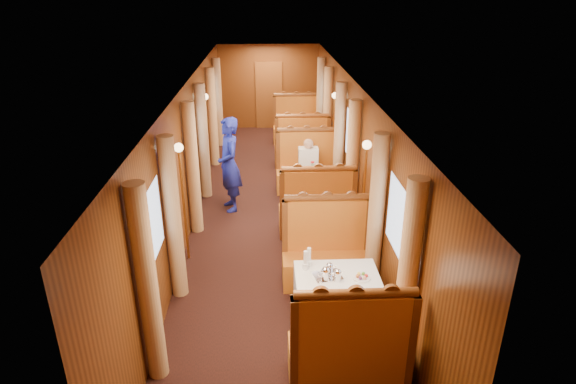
{
  "coord_description": "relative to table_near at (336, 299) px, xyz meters",
  "views": [
    {
      "loc": [
        -0.1,
        -8.58,
        4.08
      ],
      "look_at": [
        0.22,
        -1.56,
        1.05
      ],
      "focal_mm": 30.0,
      "sensor_mm": 36.0,
      "label": 1
    }
  ],
  "objects": [
    {
      "name": "doorway_far",
      "position": [
        -0.75,
        9.47,
        0.62
      ],
      "size": [
        0.8,
        0.04,
        2.0
      ],
      "primitive_type": "cube",
      "color": "brown",
      "rests_on": "floor"
    },
    {
      "name": "banquette_mid_aft",
      "position": [
        0.0,
        4.51,
        0.05
      ],
      "size": [
        1.3,
        0.55,
        1.34
      ],
      "color": "#B04213",
      "rests_on": "floor"
    },
    {
      "name": "table_near",
      "position": [
        0.0,
        0.0,
        0.0
      ],
      "size": [
        1.05,
        0.72,
        0.75
      ],
      "primitive_type": "cube",
      "color": "white",
      "rests_on": "floor"
    },
    {
      "name": "curtain_left_near_a",
      "position": [
        -2.13,
        -0.78,
        0.8
      ],
      "size": [
        0.22,
        0.22,
        2.35
      ],
      "primitive_type": "cylinder",
      "color": "tan",
      "rests_on": "floor"
    },
    {
      "name": "rose_vase_mid",
      "position": [
        0.02,
        3.52,
        0.55
      ],
      "size": [
        0.06,
        0.06,
        0.36
      ],
      "rotation": [
        0.0,
        0.0,
        -0.11
      ],
      "color": "silver",
      "rests_on": "table_mid"
    },
    {
      "name": "window_right_far",
      "position": [
        0.74,
        7.0,
        1.07
      ],
      "size": [
        0.01,
        1.2,
        0.9
      ],
      "primitive_type": null,
      "rotation": [
        1.57,
        0.0,
        -1.57
      ],
      "color": "#92ADD2",
      "rests_on": "wall_right"
    },
    {
      "name": "wall_left",
      "position": [
        -2.25,
        3.5,
        0.88
      ],
      "size": [
        0.01,
        12.0,
        2.5
      ],
      "primitive_type": null,
      "rotation": [
        1.57,
        0.0,
        1.57
      ],
      "color": "brown",
      "rests_on": "floor"
    },
    {
      "name": "banquette_mid_fwd",
      "position": [
        0.0,
        2.49,
        0.05
      ],
      "size": [
        1.3,
        0.55,
        1.34
      ],
      "color": "#B04213",
      "rests_on": "floor"
    },
    {
      "name": "curtain_right_far_b",
      "position": [
        0.63,
        7.78,
        0.8
      ],
      "size": [
        0.22,
        0.22,
        2.35
      ],
      "primitive_type": "cylinder",
      "color": "tan",
      "rests_on": "floor"
    },
    {
      "name": "table_mid",
      "position": [
        0.0,
        3.5,
        0.0
      ],
      "size": [
        1.05,
        0.72,
        0.75
      ],
      "primitive_type": "cube",
      "color": "white",
      "rests_on": "floor"
    },
    {
      "name": "cup_inboard",
      "position": [
        -0.39,
        0.14,
        0.48
      ],
      "size": [
        0.08,
        0.08,
        0.26
      ],
      "rotation": [
        0.0,
        0.0,
        0.38
      ],
      "color": "white",
      "rests_on": "table_near"
    },
    {
      "name": "steward",
      "position": [
        -1.57,
        3.61,
        0.55
      ],
      "size": [
        0.62,
        0.77,
        1.84
      ],
      "primitive_type": "imported",
      "rotation": [
        0.0,
        0.0,
        -1.27
      ],
      "color": "navy",
      "rests_on": "floor"
    },
    {
      "name": "curtain_right_far_a",
      "position": [
        0.63,
        6.22,
        0.8
      ],
      "size": [
        0.22,
        0.22,
        2.35
      ],
      "primitive_type": "cylinder",
      "color": "tan",
      "rests_on": "floor"
    },
    {
      "name": "wall_right",
      "position": [
        0.75,
        3.5,
        0.88
      ],
      "size": [
        0.01,
        12.0,
        2.5
      ],
      "primitive_type": null,
      "rotation": [
        1.57,
        0.0,
        -1.57
      ],
      "color": "brown",
      "rests_on": "floor"
    },
    {
      "name": "teapot_back",
      "position": [
        -0.09,
        0.03,
        0.43
      ],
      "size": [
        0.17,
        0.15,
        0.12
      ],
      "primitive_type": null,
      "rotation": [
        0.0,
        0.0,
        0.34
      ],
      "color": "silver",
      "rests_on": "tea_tray"
    },
    {
      "name": "banquette_near_fwd",
      "position": [
        0.0,
        -1.01,
        0.05
      ],
      "size": [
        1.3,
        0.55,
        1.34
      ],
      "color": "#B04213",
      "rests_on": "floor"
    },
    {
      "name": "banquette_far_aft",
      "position": [
        0.0,
        8.01,
        0.05
      ],
      "size": [
        1.3,
        0.55,
        1.34
      ],
      "color": "#B04213",
      "rests_on": "floor"
    },
    {
      "name": "curtain_right_mid_a",
      "position": [
        0.63,
        2.72,
        0.8
      ],
      "size": [
        0.22,
        0.22,
        2.35
      ],
      "primitive_type": "cylinder",
      "color": "tan",
      "rests_on": "floor"
    },
    {
      "name": "curtain_right_mid_b",
      "position": [
        0.63,
        4.28,
        0.8
      ],
      "size": [
        0.22,
        0.22,
        2.35
      ],
      "primitive_type": "cylinder",
      "color": "tan",
      "rests_on": "floor"
    },
    {
      "name": "sconce_left_fore",
      "position": [
        -2.15,
        1.75,
        1.01
      ],
      "size": [
        0.14,
        0.14,
        1.95
      ],
      "color": "#BF8C3F",
      "rests_on": "floor"
    },
    {
      "name": "ceiling",
      "position": [
        -0.75,
        3.5,
        2.12
      ],
      "size": [
        3.0,
        12.0,
        0.01
      ],
      "primitive_type": null,
      "rotation": [
        3.14,
        0.0,
        0.0
      ],
      "color": "silver",
      "rests_on": "wall_left"
    },
    {
      "name": "sconce_left_aft",
      "position": [
        -2.15,
        5.25,
        1.01
      ],
      "size": [
        0.14,
        0.14,
        1.95
      ],
      "color": "#BF8C3F",
      "rests_on": "floor"
    },
    {
      "name": "curtain_left_mid_a",
      "position": [
        -2.13,
        2.72,
        0.8
      ],
      "size": [
        0.22,
        0.22,
        2.35
      ],
      "primitive_type": "cylinder",
      "color": "tan",
      "rests_on": "floor"
    },
    {
      "name": "curtain_left_far_a",
      "position": [
        -2.13,
        6.22,
        0.8
      ],
      "size": [
        0.22,
        0.22,
        2.35
      ],
      "primitive_type": "cylinder",
      "color": "tan",
      "rests_on": "floor"
    },
    {
      "name": "curtain_left_far_b",
      "position": [
        -2.13,
        7.78,
        0.8
      ],
      "size": [
        0.22,
        0.22,
        2.35
      ],
      "primitive_type": "cylinder",
      "color": "tan",
      "rests_on": "floor"
    },
    {
      "name": "fruit_plate",
      "position": [
        0.29,
        -0.09,
        0.39
      ],
      "size": [
        0.22,
        0.22,
        0.05
      ],
      "rotation": [
        0.0,
        0.0,
        0.39
      ],
      "color": "white",
      "rests_on": "table_near"
    },
    {
      "name": "banquette_far_fwd",
      "position": [
        0.0,
        5.99,
        0.05
      ],
      "size": [
        1.3,
        0.55,
        1.34
      ],
      "color": "#B04213",
      "rests_on": "floor"
    },
    {
      "name": "window_left_far",
      "position": [
        -2.24,
        7.0,
        1.07
      ],
      "size": [
        0.01,
        1.2,
        0.9
      ],
      "primitive_type": null,
      "rotation": [
        1.57,
        0.0,
        1.57
      ],
      "color": "#92ADD2",
      "rests_on": "wall_left"
    },
    {
      "name": "passenger",
      "position": [
        -0.0,
        4.23,
        0.37
      ],
      "size": [
        0.4,
        0.44,
        0.76
      ],
      "color": "beige",
      "rests_on": "banquette_mid_aft"
    },
    {
      "name": "curtain_left_near_b",
      "position": [
        -2.13,
        0.78,
        0.8
      ],
      "size": [
        0.22,
        0.22,
        2.35
      ],
      "primitive_type": "cylinder",
      "color": "tan",
      "rests_on": "floor"
    },
    {
      "name": "window_right_mid",
      "position": [
        0.74,
        3.5,
        1.07
      ],
      "size": [
        0.01,
        1.2,
        0.9
      ],
      "primitive_type": null,
      "rotation": [
        1.57,
        0.0,
        -1.57
      ],
      "color": "#92ADD2",
      "rests_on": "wall_right"
    },
    {
      "name": "window_right_near",
      "position": [
        0.74,
        0.0,
        1.07
      ],
      "size": [
        0.01,
        1.2,
        0.9
      ],
      "primitive_type": null,
      "rotation": [
        1.57,
        0.0,
        -1.57
      ],
      "color": "#92ADD2",
      "rests_on": "wall_right"
    },
    {
      "name": "teapot_left",
      "position": [
        -0.16,
        -0.11,
        0.45
      ],
      "size": [
        0.19,
        0.16,
        0.14
      ],
      "primitive_type": null,
      "rotation": [
        0.0,
        0.0,
        -0.15
      ],
      "color": "silver",
      "rests_on": "tea_tray"
    },
    {
      "name": "wall_far",
      "position": [
        -0.75,
        9.5,
        0.88
      ],
      "size": [
        3.0,
        0.01,
        2.5
      ],
      "primitive_type": null,
      "rotation": [
        1.57,
        0.0,
        0.0
      ],
      "color": "brown",
      "rests_on": "floor"
    },
    {
      "name": "window_left_mid",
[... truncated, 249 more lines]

